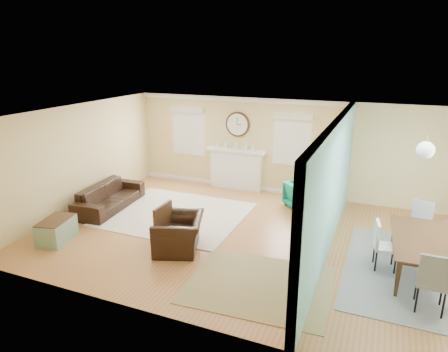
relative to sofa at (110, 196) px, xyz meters
The scene contains 26 objects.
floor 3.90m from the sofa, ahead, with size 9.00×9.00×0.00m, color #A8672B.
wall_back 4.87m from the sofa, 35.47° to the left, with size 9.00×0.02×2.60m, color #DCBC7C.
wall_front 5.15m from the sofa, 39.77° to the right, with size 9.00×0.02×2.60m, color #DCBC7C.
wall_left 1.19m from the sofa, 159.33° to the right, with size 0.02×6.00×2.60m, color #DCBC7C.
ceiling 4.52m from the sofa, ahead, with size 9.00×6.00×0.02m, color white.
partition 5.50m from the sofa, ahead, with size 0.17×6.00×2.60m.
fireplace 3.57m from the sofa, 48.00° to the left, with size 1.70×0.30×1.17m.
wall_clock 3.94m from the sofa, 48.91° to the left, with size 0.70×0.07×0.70m.
window_left 3.15m from the sofa, 72.96° to the left, with size 1.05×0.13×1.42m.
window_right 4.97m from the sofa, 34.66° to the left, with size 1.05×0.13×1.42m.
pendant 7.14m from the sofa, ahead, with size 0.30×0.30×0.55m.
rug_cream 1.77m from the sofa, ahead, with size 3.25×2.81×0.02m, color beige.
rug_jute 4.92m from the sofa, 22.51° to the right, with size 2.37×1.94×0.01m, color #968257.
rug_grey 7.14m from the sofa, ahead, with size 2.63×3.28×0.01m, color gray.
sofa is the anchor object (origin of this frame).
eames_chair 2.95m from the sofa, 25.26° to the right, with size 1.06×0.93×0.69m, color black.
green_chair 4.83m from the sofa, 23.38° to the left, with size 0.69×0.72×0.65m, color #007E64.
trunk 1.93m from the sofa, 85.79° to the right, with size 0.68×0.92×0.48m.
credenza 5.25m from the sofa, 14.46° to the left, with size 0.52×1.54×0.80m.
tv 5.30m from the sofa, 14.51° to the left, with size 1.05×0.14×0.61m, color black.
garden_stool 5.04m from the sofa, ahead, with size 0.36×0.36×0.53m, color white.
potted_plant 5.05m from the sofa, ahead, with size 0.36×0.31×0.40m, color #337F33.
dining_table 7.14m from the sofa, ahead, with size 1.95×1.09×0.68m, color #412915.
dining_chair_n 7.09m from the sofa, ahead, with size 0.50×0.50×0.92m.
dining_chair_s 7.30m from the sofa, 12.07° to the right, with size 0.45×0.45×1.00m.
dining_chair_w 6.49m from the sofa, ahead, with size 0.45×0.45×0.90m.
Camera 1 is at (2.38, -7.33, 3.79)m, focal length 32.00 mm.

